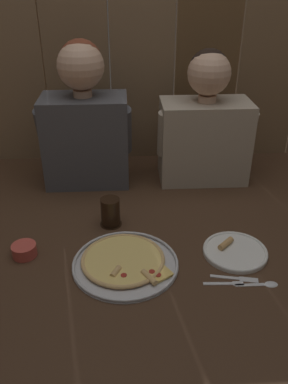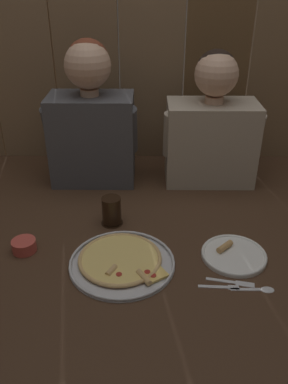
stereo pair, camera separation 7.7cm
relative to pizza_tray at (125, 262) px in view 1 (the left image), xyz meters
The scene contains 11 objects.
ground_plane 0.14m from the pizza_tray, 37.50° to the left, with size 3.20×3.20×0.00m, color #422B1C.
pizza_tray is the anchor object (origin of this frame).
dinner_plate 0.39m from the pizza_tray, ahead, with size 0.23×0.23×0.03m.
drinking_glass 0.26m from the pizza_tray, 101.77° to the left, with size 0.09×0.09×0.11m.
dipping_bowl 0.36m from the pizza_tray, 168.98° to the left, with size 0.09×0.09×0.04m.
table_fork 0.34m from the pizza_tray, 19.61° to the right, with size 0.13×0.02×0.01m.
table_knife 0.37m from the pizza_tray, 14.34° to the right, with size 0.16×0.05×0.01m.
table_spoon 0.46m from the pizza_tray, 15.72° to the right, with size 0.14×0.03×0.01m.
diner_left 0.71m from the pizza_tray, 104.47° to the left, with size 0.41×0.23×0.64m.
diner_right 0.78m from the pizza_tray, 59.10° to the left, with size 0.44×0.23×0.60m.
wooden_backdrop_wall 1.13m from the pizza_tray, 83.27° to the left, with size 2.19×0.03×1.34m.
Camera 1 is at (-0.10, -1.14, 0.89)m, focal length 37.04 mm.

